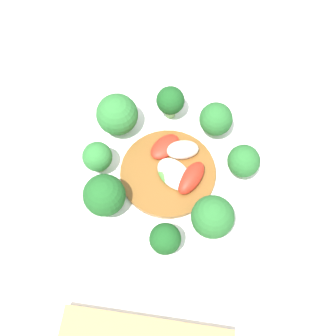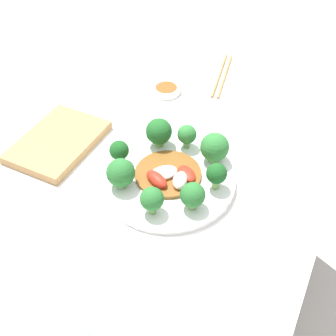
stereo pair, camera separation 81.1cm
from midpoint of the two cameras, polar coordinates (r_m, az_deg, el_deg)
The scene contains 12 objects.
ground_plane at distance 1.40m, azimuth -14.18°, elevation -25.68°, with size 8.00×8.00×0.00m, color #B7B2A8.
table at distance 1.06m, azimuth -18.94°, elevation -25.35°, with size 1.14×0.72×0.72m.
plate at distance 0.72m, azimuth -28.50°, elevation -20.24°, with size 0.27×0.27×0.02m.
broccoli_southwest at distance 0.66m, azimuth -23.47°, elevation -14.63°, with size 0.05×0.05×0.06m.
broccoli_north at distance 0.68m, azimuth -32.69°, elevation -28.34°, with size 0.04×0.04×0.06m.
broccoli_southeast at distance 0.72m, azimuth -34.01°, elevation -12.75°, with size 0.06×0.06×0.07m.
broccoli_east at distance 0.73m, azimuth -36.87°, elevation -17.55°, with size 0.04×0.04×0.05m.
broccoli_west at distance 0.63m, azimuth -21.59°, elevation -20.82°, with size 0.04×0.04×0.06m.
broccoli_northeast at distance 0.72m, azimuth -37.43°, elevation -22.15°, with size 0.06×0.06×0.07m.
broccoli_south at distance 0.69m, azimuth -28.21°, elevation -11.63°, with size 0.04×0.04×0.06m.
broccoli_northwest at distance 0.65m, azimuth -27.04°, elevation -27.15°, with size 0.06×0.06×0.06m.
stirfry_center at distance 0.70m, azimuth -28.65°, elevation -19.85°, with size 0.13×0.13×0.03m.
Camera 1 is at (-0.02, 0.23, 1.34)m, focal length 50.00 mm.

